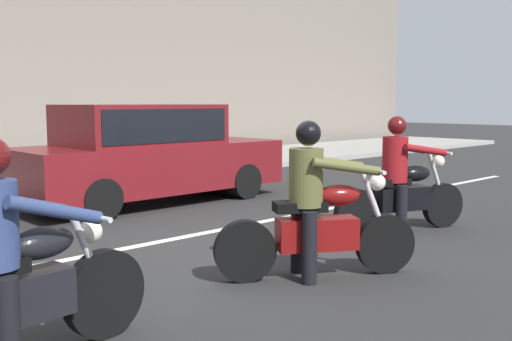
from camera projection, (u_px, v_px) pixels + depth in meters
ground_plane at (224, 250)px, 7.09m from camera, size 80.00×80.00×0.00m
lane_marking_stripe at (201, 234)px, 7.97m from camera, size 18.00×0.14×0.01m
motorcycle_with_rider_crimson at (401, 185)px, 8.08m from camera, size 1.97×0.94×1.58m
motorcycle_with_rider_olive at (316, 214)px, 5.94m from camera, size 1.84×1.20×1.59m
motorcycle_with_rider_denim_blue at (9, 277)px, 3.86m from camera, size 2.10×0.71×1.55m
parked_sedan_maroon at (148, 153)px, 10.30m from camera, size 4.72×1.82×1.72m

